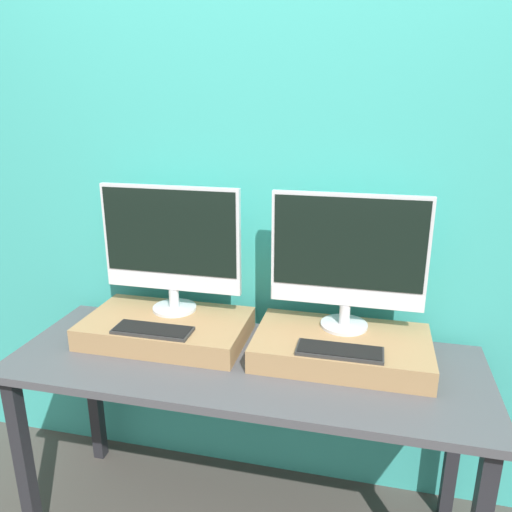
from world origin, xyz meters
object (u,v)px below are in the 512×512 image
object	(u,v)px
keyboard_left	(153,330)
monitor_right	(348,256)
monitor_left	(171,244)
keyboard_right	(340,351)

from	to	relation	value
keyboard_left	monitor_right	bearing A→B (deg)	17.02
monitor_left	monitor_right	size ratio (longest dim) A/B	1.00
monitor_left	keyboard_left	distance (m)	0.34
monitor_left	keyboard_right	xyz separation A→B (m)	(0.68, -0.21, -0.27)
monitor_right	keyboard_right	distance (m)	0.34
monitor_left	keyboard_right	world-z (taller)	monitor_left
keyboard_left	keyboard_right	size ratio (longest dim) A/B	1.00
keyboard_left	monitor_right	xyz separation A→B (m)	(0.68, 0.21, 0.27)
monitor_left	monitor_right	distance (m)	0.68
monitor_left	keyboard_right	distance (m)	0.76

